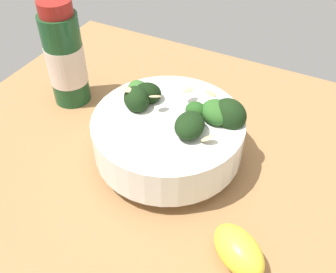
% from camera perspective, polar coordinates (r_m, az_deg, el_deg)
% --- Properties ---
extents(ground_plane, '(0.62, 0.62, 0.05)m').
position_cam_1_polar(ground_plane, '(0.55, -3.58, -4.99)').
color(ground_plane, '#996D42').
extents(bowl_of_broccoli, '(0.20, 0.20, 0.11)m').
position_cam_1_polar(bowl_of_broccoli, '(0.51, 0.25, 0.64)').
color(bowl_of_broccoli, white).
rests_on(bowl_of_broccoli, ground_plane).
extents(lemon_wedge, '(0.07, 0.08, 0.04)m').
position_cam_1_polar(lemon_wedge, '(0.43, 10.34, -16.20)').
color(lemon_wedge, yellow).
rests_on(lemon_wedge, ground_plane).
extents(bottle_short, '(0.06, 0.06, 0.17)m').
position_cam_1_polar(bottle_short, '(0.62, -14.88, 11.13)').
color(bottle_short, '#194723').
rests_on(bottle_short, ground_plane).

